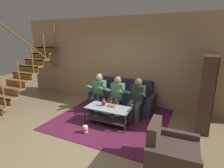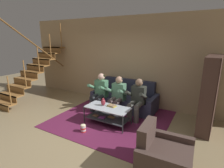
{
  "view_description": "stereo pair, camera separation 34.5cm",
  "coord_description": "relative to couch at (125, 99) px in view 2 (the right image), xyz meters",
  "views": [
    {
      "loc": [
        2.09,
        -3.06,
        2.21
      ],
      "look_at": [
        0.17,
        1.0,
        1.02
      ],
      "focal_mm": 28.0,
      "sensor_mm": 36.0,
      "label": 1
    },
    {
      "loc": [
        2.4,
        -2.9,
        2.21
      ],
      "look_at": [
        0.17,
        1.0,
        1.02
      ],
      "focal_mm": 28.0,
      "sensor_mm": 36.0,
      "label": 2
    }
  ],
  "objects": [
    {
      "name": "vase",
      "position": [
        -0.08,
        -1.18,
        0.27
      ],
      "size": [
        0.12,
        0.12,
        0.2
      ],
      "color": "maroon",
      "rests_on": "coffee_table"
    },
    {
      "name": "popcorn_tub",
      "position": [
        -0.2,
        -1.9,
        -0.18
      ],
      "size": [
        0.13,
        0.13,
        0.2
      ],
      "color": "red",
      "rests_on": "ground"
    },
    {
      "name": "coffee_table",
      "position": [
        0.08,
        -1.23,
        0.02
      ],
      "size": [
        1.17,
        0.56,
        0.47
      ],
      "color": "silver",
      "rests_on": "ground"
    },
    {
      "name": "bookshelf",
      "position": [
        2.39,
        -0.26,
        0.42
      ],
      "size": [
        0.38,
        1.08,
        1.83
      ],
      "color": "#462F28",
      "rests_on": "ground"
    },
    {
      "name": "couch",
      "position": [
        0.0,
        0.0,
        0.0
      ],
      "size": [
        2.03,
        0.89,
        0.89
      ],
      "color": "#31334D",
      "rests_on": "ground"
    },
    {
      "name": "person_seated_right",
      "position": [
        0.62,
        -0.54,
        0.33
      ],
      "size": [
        0.5,
        0.58,
        1.13
      ],
      "color": "#55564F",
      "rests_on": "ground"
    },
    {
      "name": "book_stack",
      "position": [
        0.15,
        -1.13,
        0.2
      ],
      "size": [
        0.24,
        0.18,
        0.04
      ],
      "color": "gold",
      "rests_on": "coffee_table"
    },
    {
      "name": "ground",
      "position": [
        -0.11,
        -1.95,
        -0.29
      ],
      "size": [
        16.8,
        16.8,
        0.0
      ],
      "primitive_type": "plane",
      "color": "#97825D"
    },
    {
      "name": "back_partition",
      "position": [
        -0.11,
        0.51,
        1.16
      ],
      "size": [
        8.4,
        0.12,
        2.9
      ],
      "primitive_type": "cube",
      "color": "tan",
      "rests_on": "ground"
    },
    {
      "name": "armchair",
      "position": [
        1.78,
        -2.24,
        -0.01
      ],
      "size": [
        0.86,
        0.88,
        0.83
      ],
      "color": "#4B3832",
      "rests_on": "ground"
    },
    {
      "name": "person_seated_left",
      "position": [
        -0.62,
        -0.53,
        0.34
      ],
      "size": [
        0.5,
        0.58,
        1.15
      ],
      "color": "#272B30",
      "rests_on": "ground"
    },
    {
      "name": "staircase_run",
      "position": [
        -3.35,
        -0.88,
        0.77
      ],
      "size": [
        0.96,
        2.57,
        2.78
      ],
      "color": "#9C6935",
      "rests_on": "ground"
    },
    {
      "name": "area_rug",
      "position": [
        0.04,
        -0.75,
        -0.28
      ],
      "size": [
        3.0,
        3.17,
        0.01
      ],
      "color": "#611D3F",
      "rests_on": "ground"
    },
    {
      "name": "person_seated_middle",
      "position": [
        0.0,
        -0.54,
        0.32
      ],
      "size": [
        0.5,
        0.58,
        1.12
      ],
      "color": "#5A4A4A",
      "rests_on": "ground"
    }
  ]
}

